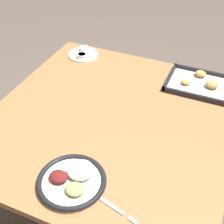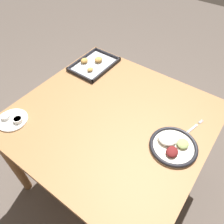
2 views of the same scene
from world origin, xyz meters
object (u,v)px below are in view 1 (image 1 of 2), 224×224
Objects in this scene: dinner_plate at (72,180)px; saucer_plate at (83,54)px; fork at (108,203)px; baking_tray at (201,84)px.

saucer_plate is at bearing 114.83° from dinner_plate.
fork is 0.63× the size of baking_tray.
saucer_plate is at bearing 136.65° from fork.
dinner_plate is 1.46× the size of saucer_plate.
baking_tray reaches higher than saucer_plate.
dinner_plate reaches higher than saucer_plate.
baking_tray is (0.15, 0.80, 0.01)m from fork.
baking_tray is (0.30, 0.77, -0.00)m from dinner_plate.
baking_tray is at bearing 93.85° from fork.
saucer_plate is at bearing 176.83° from baking_tray.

